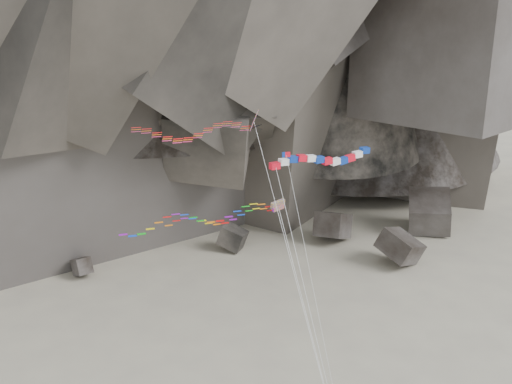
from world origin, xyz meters
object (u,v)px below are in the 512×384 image
object	(u,v)px
delta_kite	(189,131)
banner_kite	(322,162)
parafoil_kite	(196,219)
pennant_kite	(304,246)

from	to	relation	value
delta_kite	banner_kite	distance (m)	9.30
delta_kite	parafoil_kite	bearing A→B (deg)	-68.43
parafoil_kite	delta_kite	bearing A→B (deg)	67.67
banner_kite	pennant_kite	world-z (taller)	pennant_kite
parafoil_kite	banner_kite	bearing A→B (deg)	-31.35
parafoil_kite	pennant_kite	bearing A→B (deg)	-59.08
delta_kite	banner_kite	size ratio (longest dim) A/B	1.11
banner_kite	parafoil_kite	distance (m)	9.38
pennant_kite	delta_kite	bearing A→B (deg)	133.99
delta_kite	parafoil_kite	xyz separation A→B (m)	(-0.05, -2.02, -5.66)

